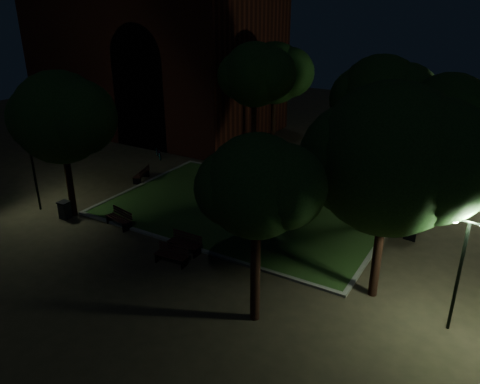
# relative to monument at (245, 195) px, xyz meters

# --- Properties ---
(ground) EXTENTS (80.00, 80.00, 0.00)m
(ground) POSITION_rel_monument_xyz_m (0.00, -2.00, -0.96)
(ground) COLOR #3E3524
(lawn) EXTENTS (15.00, 10.00, 0.08)m
(lawn) POSITION_rel_monument_xyz_m (0.00, 0.00, -0.92)
(lawn) COLOR #2B4C1C
(lawn) RESTS_ON ground
(lawn_kerb) EXTENTS (15.40, 10.40, 0.12)m
(lawn_kerb) POSITION_rel_monument_xyz_m (0.00, 0.00, -0.90)
(lawn_kerb) COLOR slate
(lawn_kerb) RESTS_ON ground
(monument) EXTENTS (1.40, 1.40, 3.20)m
(monument) POSITION_rel_monument_xyz_m (0.00, 0.00, 0.00)
(monument) COLOR gray
(monument) RESTS_ON lawn
(building_main) EXTENTS (20.00, 12.00, 15.00)m
(building_main) POSITION_rel_monument_xyz_m (-15.86, 11.79, 6.42)
(building_main) COLOR #43180F
(building_main) RESTS_ON ground
(tree_west) EXTENTS (5.86, 4.78, 7.88)m
(tree_west) POSITION_rel_monument_xyz_m (-7.74, -5.38, 4.53)
(tree_west) COLOR black
(tree_west) RESTS_ON ground
(tree_north_wl) EXTENTS (5.17, 4.22, 8.61)m
(tree_north_wl) POSITION_rel_monument_xyz_m (-2.92, 6.35, 5.52)
(tree_north_wl) COLOR black
(tree_north_wl) RESTS_ON ground
(tree_north_er) EXTENTS (6.17, 5.04, 8.24)m
(tree_north_er) POSITION_rel_monument_xyz_m (5.27, 6.80, 4.76)
(tree_north_er) COLOR black
(tree_north_er) RESTS_ON ground
(tree_ne) EXTENTS (5.53, 4.52, 7.67)m
(tree_ne) POSITION_rel_monument_xyz_m (9.19, 5.52, 4.44)
(tree_ne) COLOR black
(tree_ne) RESTS_ON ground
(tree_east) EXTENTS (6.89, 5.63, 8.59)m
(tree_east) POSITION_rel_monument_xyz_m (8.66, -4.39, 4.82)
(tree_east) COLOR black
(tree_east) RESTS_ON ground
(tree_se) EXTENTS (4.40, 3.59, 7.15)m
(tree_se) POSITION_rel_monument_xyz_m (5.25, -8.17, 4.38)
(tree_se) COLOR black
(tree_se) RESTS_ON ground
(tree_far_north) EXTENTS (5.42, 4.43, 8.31)m
(tree_far_north) POSITION_rel_monument_xyz_m (-3.31, 10.03, 5.13)
(tree_far_north) COLOR black
(tree_far_north) RESTS_ON ground
(lamppost_sw) EXTENTS (1.18, 0.28, 4.39)m
(lamppost_sw) POSITION_rel_monument_xyz_m (-10.09, -5.84, 2.12)
(lamppost_sw) COLOR black
(lamppost_sw) RESTS_ON ground
(lamppost_se) EXTENTS (1.18, 0.28, 4.44)m
(lamppost_se) POSITION_rel_monument_xyz_m (11.51, -5.06, 2.15)
(lamppost_se) COLOR black
(lamppost_se) RESTS_ON ground
(lamppost_nw) EXTENTS (1.18, 0.28, 4.37)m
(lamppost_nw) POSITION_rel_monument_xyz_m (-11.83, 8.63, 2.11)
(lamppost_nw) COLOR black
(lamppost_nw) RESTS_ON ground
(bench_near_left) EXTENTS (1.61, 0.72, 0.85)m
(bench_near_left) POSITION_rel_monument_xyz_m (0.02, -6.62, -0.55)
(bench_near_left) COLOR black
(bench_near_left) RESTS_ON ground
(bench_near_right) EXTENTS (1.66, 0.59, 0.91)m
(bench_near_right) POSITION_rel_monument_xyz_m (-0.09, -5.48, -0.53)
(bench_near_right) COLOR black
(bench_near_right) RESTS_ON ground
(bench_west_near) EXTENTS (1.74, 0.90, 0.91)m
(bench_west_near) POSITION_rel_monument_xyz_m (-4.66, -5.08, -0.53)
(bench_west_near) COLOR black
(bench_west_near) RESTS_ON ground
(bench_left_side) EXTENTS (1.08, 1.71, 0.89)m
(bench_left_side) POSITION_rel_monument_xyz_m (-8.13, 0.54, -0.54)
(bench_left_side) COLOR black
(bench_left_side) RESTS_ON ground
(bench_right_side) EXTENTS (0.86, 1.83, 0.97)m
(bench_right_side) POSITION_rel_monument_xyz_m (8.84, 1.86, -0.50)
(bench_right_side) COLOR black
(bench_right_side) RESTS_ON ground
(bench_far_side) EXTENTS (1.51, 0.63, 0.81)m
(bench_far_side) POSITION_rel_monument_xyz_m (3.45, 6.09, -0.57)
(bench_far_side) COLOR black
(bench_far_side) RESTS_ON ground
(trash_bin) EXTENTS (0.58, 0.58, 0.97)m
(trash_bin) POSITION_rel_monument_xyz_m (-7.91, -5.90, -0.46)
(trash_bin) COLOR black
(trash_bin) RESTS_ON ground
(bicycle) EXTENTS (1.70, 1.52, 0.89)m
(bicycle) POSITION_rel_monument_xyz_m (-10.27, 4.77, -0.51)
(bicycle) COLOR black
(bicycle) RESTS_ON ground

